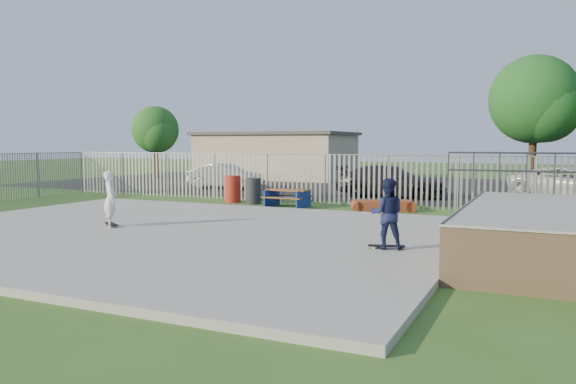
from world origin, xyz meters
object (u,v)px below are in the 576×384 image
at_px(funbox, 383,206).
at_px(trash_bin_grey, 253,191).
at_px(tree_left, 155,130).
at_px(tree_mid, 534,100).
at_px(car_white, 571,183).
at_px(skater_navy, 387,214).
at_px(trash_bin_red, 233,189).
at_px(car_dark, 391,181).
at_px(car_silver, 225,176).
at_px(skater_white, 111,199).
at_px(picnic_table, 288,198).

relative_size(funbox, trash_bin_grey, 2.02).
height_order(tree_left, tree_mid, tree_mid).
distance_m(car_white, skater_navy, 16.10).
distance_m(trash_bin_red, car_white, 14.78).
xyz_separation_m(tree_left, tree_mid, (24.19, -0.41, 1.28)).
bearing_deg(car_dark, car_silver, 82.19).
xyz_separation_m(funbox, car_dark, (-1.05, 5.15, 0.55)).
relative_size(trash_bin_grey, car_dark, 0.21).
bearing_deg(trash_bin_grey, skater_navy, -46.39).
bearing_deg(car_dark, skater_white, 158.04).
height_order(car_silver, car_white, car_white).
distance_m(picnic_table, trash_bin_grey, 1.79).
distance_m(funbox, tree_left, 23.17).
xyz_separation_m(trash_bin_red, trash_bin_grey, (1.06, -0.17, -0.03)).
height_order(car_white, tree_left, tree_left).
relative_size(car_silver, skater_navy, 2.62).
distance_m(trash_bin_red, trash_bin_grey, 1.07).
xyz_separation_m(picnic_table, funbox, (3.68, 0.28, -0.16)).
bearing_deg(funbox, car_silver, 125.31).
height_order(picnic_table, trash_bin_red, trash_bin_red).
height_order(funbox, tree_mid, tree_mid).
relative_size(car_dark, tree_mid, 0.72).
xyz_separation_m(trash_bin_red, car_silver, (-3.77, 5.68, 0.13)).
bearing_deg(car_dark, trash_bin_grey, 136.39).
bearing_deg(tree_mid, car_dark, -131.30).
distance_m(trash_bin_red, skater_navy, 11.92).
xyz_separation_m(trash_bin_grey, tree_mid, (10.07, 11.50, 4.13)).
xyz_separation_m(picnic_table, car_silver, (-6.56, 6.28, 0.34)).
bearing_deg(skater_white, skater_navy, -135.98).
xyz_separation_m(trash_bin_grey, tree_left, (-14.13, 11.91, 2.85)).
bearing_deg(car_white, picnic_table, 145.56).
bearing_deg(car_dark, car_white, -73.41).
bearing_deg(funbox, tree_left, 123.99).
bearing_deg(skater_navy, car_white, -120.80).
relative_size(picnic_table, car_silver, 0.41).
relative_size(skater_navy, skater_white, 1.00).
height_order(trash_bin_grey, skater_navy, skater_navy).
height_order(funbox, car_dark, car_dark).
bearing_deg(skater_white, tree_mid, -73.44).
xyz_separation_m(picnic_table, skater_navy, (5.89, -7.57, 0.57)).
height_order(skater_navy, skater_white, same).
distance_m(car_silver, car_white, 16.66).
relative_size(trash_bin_red, car_dark, 0.23).
bearing_deg(trash_bin_grey, funbox, -1.51).
relative_size(tree_left, tree_mid, 0.73).
relative_size(picnic_table, car_white, 0.33).
bearing_deg(picnic_table, car_silver, 137.81).
bearing_deg(funbox, car_dark, 77.15).
bearing_deg(skater_white, car_dark, -65.01).
xyz_separation_m(funbox, tree_left, (-19.54, 12.05, 3.19)).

